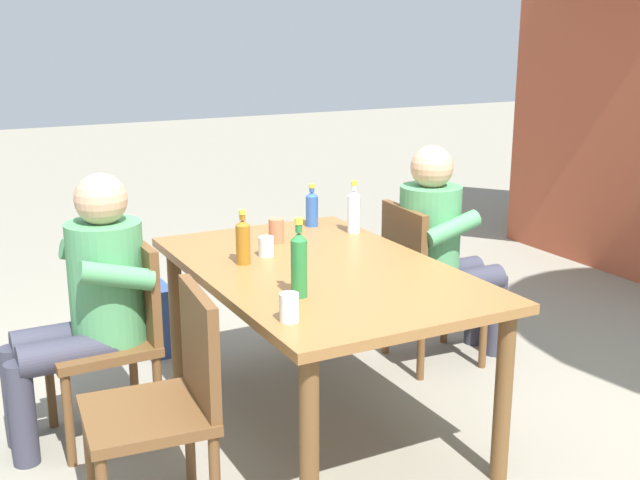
{
  "coord_description": "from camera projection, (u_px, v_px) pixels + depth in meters",
  "views": [
    {
      "loc": [
        2.94,
        -1.55,
        1.77
      ],
      "look_at": [
        0.0,
        0.0,
        0.88
      ],
      "focal_mm": 44.99,
      "sensor_mm": 36.0,
      "label": 1
    }
  ],
  "objects": [
    {
      "name": "person_in_plaid_shirt",
      "position": [
        441.0,
        243.0,
        4.22
      ],
      "size": [
        0.47,
        0.61,
        1.18
      ],
      "color": "#4C935B",
      "rests_on": "ground_plane"
    },
    {
      "name": "bottle_clear",
      "position": [
        354.0,
        211.0,
        4.01
      ],
      "size": [
        0.06,
        0.06,
        0.27
      ],
      "color": "white",
      "rests_on": "dining_table"
    },
    {
      "name": "dining_table",
      "position": [
        320.0,
        286.0,
        3.49
      ],
      "size": [
        1.62,
        1.01,
        0.76
      ],
      "color": "olive",
      "rests_on": "ground_plane"
    },
    {
      "name": "backpack_by_far_side",
      "position": [
        153.0,
        319.0,
        4.46
      ],
      "size": [
        0.33,
        0.21,
        0.39
      ],
      "color": "#2D4784",
      "rests_on": "ground_plane"
    },
    {
      "name": "cup_glass",
      "position": [
        266.0,
        246.0,
        3.62
      ],
      "size": [
        0.07,
        0.07,
        0.09
      ],
      "primitive_type": "cylinder",
      "color": "silver",
      "rests_on": "dining_table"
    },
    {
      "name": "chair_near_right",
      "position": [
        169.0,
        396.0,
        2.86
      ],
      "size": [
        0.48,
        0.48,
        0.87
      ],
      "color": "brown",
      "rests_on": "ground_plane"
    },
    {
      "name": "chair_near_left",
      "position": [
        117.0,
        329.0,
        3.49
      ],
      "size": [
        0.45,
        0.45,
        0.87
      ],
      "color": "brown",
      "rests_on": "ground_plane"
    },
    {
      "name": "chair_far_left",
      "position": [
        423.0,
        276.0,
        4.22
      ],
      "size": [
        0.47,
        0.47,
        0.87
      ],
      "color": "brown",
      "rests_on": "ground_plane"
    },
    {
      "name": "bottle_blue",
      "position": [
        312.0,
        208.0,
        4.15
      ],
      "size": [
        0.06,
        0.06,
        0.22
      ],
      "color": "#2D56A3",
      "rests_on": "dining_table"
    },
    {
      "name": "person_in_white_shirt",
      "position": [
        89.0,
        296.0,
        3.4
      ],
      "size": [
        0.47,
        0.61,
        1.18
      ],
      "color": "#4C935B",
      "rests_on": "ground_plane"
    },
    {
      "name": "cup_white",
      "position": [
        289.0,
        307.0,
        2.82
      ],
      "size": [
        0.07,
        0.07,
        0.1
      ],
      "primitive_type": "cylinder",
      "color": "white",
      "rests_on": "dining_table"
    },
    {
      "name": "bottle_amber",
      "position": [
        243.0,
        241.0,
        3.49
      ],
      "size": [
        0.06,
        0.06,
        0.24
      ],
      "color": "#996019",
      "rests_on": "dining_table"
    },
    {
      "name": "ground_plane",
      "position": [
        320.0,
        424.0,
        3.67
      ],
      "size": [
        24.0,
        24.0,
        0.0
      ],
      "primitive_type": "plane",
      "color": "gray"
    },
    {
      "name": "cup_terracotta",
      "position": [
        276.0,
        231.0,
        3.84
      ],
      "size": [
        0.07,
        0.07,
        0.12
      ],
      "primitive_type": "cylinder",
      "color": "#BC6B47",
      "rests_on": "dining_table"
    },
    {
      "name": "bottle_green",
      "position": [
        299.0,
        263.0,
        3.06
      ],
      "size": [
        0.06,
        0.06,
        0.31
      ],
      "color": "#287A38",
      "rests_on": "dining_table"
    }
  ]
}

